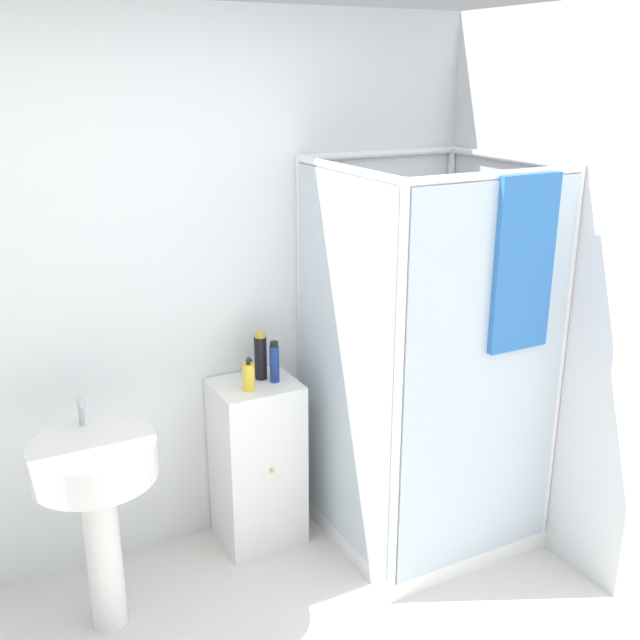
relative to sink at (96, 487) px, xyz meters
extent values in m
cube|color=silver|center=(0.35, 0.48, 0.60)|extent=(6.40, 0.06, 2.50)
cube|color=white|center=(1.57, 0.00, -0.61)|extent=(0.91, 0.91, 0.09)
cylinder|color=white|center=(2.00, 0.44, 0.27)|extent=(0.04, 0.04, 1.86)
cylinder|color=white|center=(1.13, 0.44, 0.27)|extent=(0.04, 0.04, 1.86)
cylinder|color=white|center=(2.00, -0.44, 0.27)|extent=(0.04, 0.04, 1.86)
cylinder|color=white|center=(1.13, -0.44, 0.27)|extent=(0.04, 0.04, 1.86)
cylinder|color=white|center=(1.57, -0.44, 1.18)|extent=(0.87, 0.04, 0.04)
cylinder|color=white|center=(1.57, 0.44, 1.18)|extent=(0.87, 0.04, 0.04)
cylinder|color=white|center=(1.13, 0.00, 1.18)|extent=(0.04, 0.87, 0.04)
cylinder|color=white|center=(2.00, 0.00, 1.18)|extent=(0.04, 0.87, 0.04)
cube|color=silver|center=(1.57, -0.45, 0.30)|extent=(0.84, 0.01, 1.73)
cube|color=silver|center=(1.12, 0.00, 0.30)|extent=(0.01, 0.84, 1.73)
cylinder|color=#B7BABF|center=(1.79, 0.37, 0.13)|extent=(0.02, 0.02, 1.39)
cylinder|color=#B7BABF|center=(1.79, 0.32, 0.85)|extent=(0.07, 0.07, 0.04)
cube|color=#2D6BB7|center=(1.70, -0.47, 0.82)|extent=(0.30, 0.03, 0.74)
cube|color=white|center=(0.81, 0.28, -0.24)|extent=(0.39, 0.33, 0.83)
sphere|color=gold|center=(0.81, 0.11, -0.20)|extent=(0.02, 0.02, 0.02)
cylinder|color=white|center=(0.00, 0.00, -0.30)|extent=(0.15, 0.15, 0.70)
cylinder|color=white|center=(0.00, 0.00, 0.12)|extent=(0.50, 0.50, 0.15)
cylinder|color=#B7BABF|center=(0.00, 0.17, 0.26)|extent=(0.02, 0.02, 0.13)
cube|color=#B7BABF|center=(0.00, 0.14, 0.32)|extent=(0.02, 0.07, 0.02)
cylinder|color=yellow|center=(0.75, 0.22, 0.24)|extent=(0.06, 0.06, 0.13)
cylinder|color=black|center=(0.75, 0.22, 0.32)|extent=(0.02, 0.02, 0.02)
cube|color=black|center=(0.75, 0.21, 0.33)|extent=(0.01, 0.03, 0.01)
cylinder|color=black|center=(0.86, 0.32, 0.28)|extent=(0.06, 0.06, 0.21)
cylinder|color=gold|center=(0.86, 0.32, 0.40)|extent=(0.05, 0.05, 0.02)
cylinder|color=navy|center=(0.90, 0.26, 0.27)|extent=(0.05, 0.05, 0.18)
cylinder|color=black|center=(0.90, 0.26, 0.37)|extent=(0.04, 0.04, 0.02)
camera|label=1|loc=(-0.42, -2.72, 1.57)|focal=42.00mm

